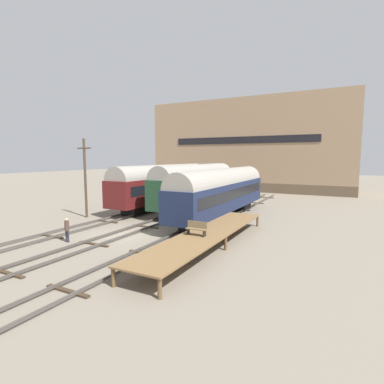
% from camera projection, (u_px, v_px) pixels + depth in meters
% --- Properties ---
extents(ground_plane, '(200.00, 200.00, 0.00)m').
position_uv_depth(ground_plane, '(123.00, 235.00, 23.59)').
color(ground_plane, slate).
extents(track_left, '(2.60, 60.00, 0.26)m').
position_uv_depth(track_left, '(82.00, 227.00, 25.66)').
color(track_left, '#4C4742').
rests_on(track_left, ground).
extents(track_middle, '(2.60, 60.00, 0.26)m').
position_uv_depth(track_middle, '(123.00, 233.00, 23.57)').
color(track_middle, '#4C4742').
rests_on(track_middle, ground).
extents(track_right, '(2.60, 60.00, 0.26)m').
position_uv_depth(track_right, '(172.00, 241.00, 21.48)').
color(track_right, '#4C4742').
rests_on(track_right, ground).
extents(train_car_maroon, '(3.04, 17.77, 5.20)m').
position_uv_depth(train_car_maroon, '(164.00, 183.00, 36.75)').
color(train_car_maroon, black).
rests_on(train_car_maroon, ground).
extents(train_car_navy, '(2.98, 18.00, 5.00)m').
position_uv_depth(train_car_navy, '(222.00, 190.00, 29.58)').
color(train_car_navy, black).
rests_on(train_car_navy, ground).
extents(train_car_green, '(2.87, 15.99, 5.30)m').
position_uv_depth(train_car_green, '(196.00, 184.00, 34.58)').
color(train_car_green, black).
rests_on(train_car_green, ground).
extents(station_platform, '(2.92, 15.82, 1.03)m').
position_uv_depth(station_platform, '(208.00, 234.00, 20.24)').
color(station_platform, brown).
rests_on(station_platform, ground).
extents(bench, '(1.40, 0.40, 0.91)m').
position_uv_depth(bench, '(197.00, 228.00, 19.45)').
color(bench, brown).
rests_on(bench, station_platform).
extents(person_worker, '(0.32, 0.32, 1.78)m').
position_uv_depth(person_worker, '(67.00, 228.00, 21.47)').
color(person_worker, '#282833').
rests_on(person_worker, ground).
extents(utility_pole, '(1.80, 0.24, 7.95)m').
position_uv_depth(utility_pole, '(85.00, 177.00, 30.14)').
color(utility_pole, '#473828').
rests_on(utility_pole, ground).
extents(warehouse_building, '(36.87, 10.16, 16.57)m').
position_uv_depth(warehouse_building, '(250.00, 146.00, 57.16)').
color(warehouse_building, brown).
rests_on(warehouse_building, ground).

